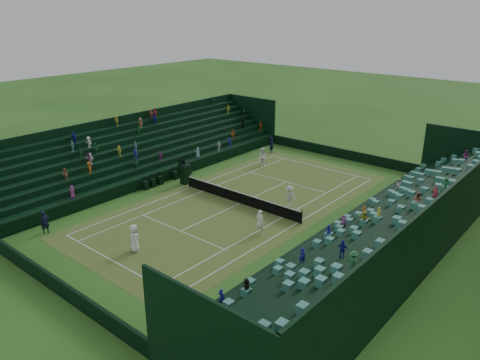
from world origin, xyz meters
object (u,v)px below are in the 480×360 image
Objects in this scene: player_far_west at (263,157)px; player_far_east at (290,196)px; tennis_net at (240,197)px; player_near_west at (134,238)px; player_near_east at (260,222)px; umpire_chair at (185,172)px.

player_far_west is 10.09m from player_far_east.
player_far_east is (3.29, 2.07, 0.33)m from tennis_net.
tennis_net is 6.43× the size of player_far_west.
player_near_west reaches higher than player_near_east.
player_far_west reaches higher than player_near_east.
tennis_net is at bearing -42.42° from player_near_east.
player_near_east is at bearing -91.07° from player_far_east.
player_far_east is at bearing 10.27° from umpire_chair.
player_near_east is 14.62m from player_far_west.
player_near_west is at bearing -71.55° from player_far_west.
player_near_east is 5.27m from player_far_east.
tennis_net is 6.28× the size of player_near_west.
player_near_east reaches higher than player_far_east.
umpire_chair reaches higher than player_near_west.
player_near_west is 1.02× the size of player_far_west.
player_far_west is at bearing -52.71° from player_near_west.
player_near_east is (4.39, -3.08, 0.35)m from tennis_net.
player_near_west is (6.46, -10.50, -0.19)m from umpire_chair.
umpire_chair reaches higher than player_near_east.
tennis_net is at bearing -66.13° from player_near_west.
player_near_east is 1.03× the size of player_far_east.
player_near_east is (4.52, 7.14, -0.05)m from player_near_west.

